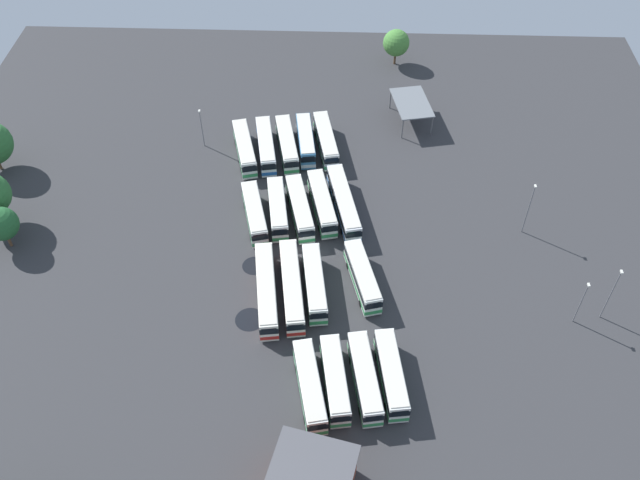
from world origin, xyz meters
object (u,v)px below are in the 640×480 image
(bus_row0_slot1, at_px, (266,146))
(bus_row2_slot4, at_px, (362,277))
(bus_row0_slot0, at_px, (245,148))
(bus_row0_slot4, at_px, (326,140))
(bus_row3_slot3, at_px, (365,378))
(bus_row1_slot2, at_px, (300,208))
(tree_south_edge, at_px, (396,43))
(bus_row3_slot2, at_px, (335,380))
(bus_row1_slot1, at_px, (278,209))
(tree_north_edge, at_px, (1,224))
(lamp_post_mid_lot, at_px, (611,293))
(bus_row2_slot0, at_px, (266,290))
(lamp_post_far_corner, at_px, (202,126))
(lamp_post_near_entrance, at_px, (581,301))
(bus_row3_slot4, at_px, (391,374))
(lamp_post_by_building, at_px, (529,207))
(bus_row3_slot1, at_px, (310,386))
(bus_row1_slot0, at_px, (255,213))
(bus_row2_slot1, at_px, (292,286))
(bus_row0_slot3, at_px, (306,141))
(bus_row2_slot2, at_px, (315,283))
(maintenance_shelter, at_px, (412,103))
(bus_row0_slot2, at_px, (287,144))
(bus_row1_slot4, at_px, (344,203))
(bus_row1_slot3, at_px, (322,203))

(bus_row0_slot1, xyz_separation_m, bus_row2_slot4, (28.20, 15.99, -0.00))
(bus_row0_slot0, height_order, bus_row0_slot1, same)
(bus_row0_slot4, bearing_deg, bus_row3_slot3, 7.60)
(bus_row1_slot2, distance_m, tree_south_edge, 46.96)
(bus_row3_slot2, bearing_deg, bus_row1_slot2, -168.70)
(bus_row1_slot1, bearing_deg, tree_north_edge, -79.39)
(lamp_post_mid_lot, relative_size, tree_north_edge, 1.34)
(bus_row2_slot0, bearing_deg, bus_row0_slot4, 167.86)
(bus_row1_slot1, xyz_separation_m, tree_north_edge, (7.31, -39.04, 2.63))
(lamp_post_far_corner, relative_size, lamp_post_near_entrance, 0.95)
(bus_row3_slot4, xyz_separation_m, tree_south_edge, (-72.91, 3.34, 2.69))
(bus_row2_slot0, height_order, bus_row3_slot2, same)
(bus_row2_slot0, relative_size, bus_row3_slot3, 1.25)
(bus_row3_slot4, height_order, lamp_post_mid_lot, lamp_post_mid_lot)
(bus_row3_slot2, height_order, lamp_post_by_building, lamp_post_by_building)
(bus_row3_slot1, bearing_deg, bus_row0_slot0, -163.90)
(bus_row2_slot0, distance_m, bus_row3_slot2, 16.86)
(bus_row0_slot4, relative_size, bus_row2_slot0, 0.84)
(bus_row1_slot0, bearing_deg, bus_row2_slot1, 25.04)
(bus_row0_slot0, xyz_separation_m, bus_row1_slot0, (15.46, 3.27, -0.00))
(bus_row0_slot1, height_order, bus_row1_slot0, same)
(bus_row0_slot0, relative_size, bus_row0_slot1, 0.98)
(bus_row3_slot2, relative_size, lamp_post_by_building, 1.24)
(bus_row0_slot3, distance_m, bus_row2_slot0, 32.85)
(bus_row1_slot2, relative_size, bus_row2_slot2, 1.01)
(bus_row0_slot0, relative_size, maintenance_shelter, 1.19)
(bus_row0_slot2, xyz_separation_m, bus_row3_slot2, (45.44, 9.04, -0.00))
(bus_row0_slot1, distance_m, bus_row0_slot2, 3.55)
(bus_row0_slot2, height_order, bus_row2_slot1, same)
(bus_row1_slot0, distance_m, bus_row2_slot2, 16.50)
(lamp_post_by_building, height_order, lamp_post_mid_lot, lamp_post_mid_lot)
(bus_row3_slot1, bearing_deg, tree_north_edge, -117.30)
(bus_row3_slot2, relative_size, lamp_post_near_entrance, 1.51)
(bus_row2_slot4, bearing_deg, bus_row3_slot4, 12.32)
(bus_row0_slot4, relative_size, bus_row3_slot3, 1.05)
(bus_row0_slot1, xyz_separation_m, bus_row3_slot4, (43.79, 19.40, -0.00))
(bus_row1_slot0, relative_size, bus_row1_slot1, 1.01)
(bus_row1_slot4, distance_m, tree_south_edge, 43.68)
(bus_row1_slot0, xyz_separation_m, tree_south_edge, (-45.36, 22.96, 2.69))
(bus_row3_slot1, distance_m, bus_row3_slot3, 6.80)
(bus_row3_slot2, xyz_separation_m, lamp_post_far_corner, (-46.88, -23.40, 2.18))
(bus_row2_slot4, xyz_separation_m, lamp_post_mid_lot, (4.34, 32.00, 3.22))
(lamp_post_far_corner, bearing_deg, bus_row3_slot3, 30.19)
(maintenance_shelter, distance_m, tree_south_edge, 18.91)
(bus_row3_slot2, bearing_deg, bus_row3_slot3, 96.59)
(bus_row0_slot3, distance_m, maintenance_shelter, 20.24)
(bus_row1_slot3, bearing_deg, bus_row3_slot2, 4.86)
(bus_row1_slot1, relative_size, bus_row3_slot4, 0.98)
(bus_row3_slot2, relative_size, tree_north_edge, 1.65)
(lamp_post_far_corner, bearing_deg, bus_row2_slot0, 22.65)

